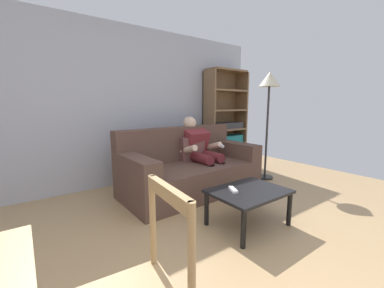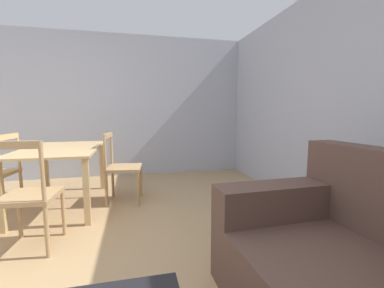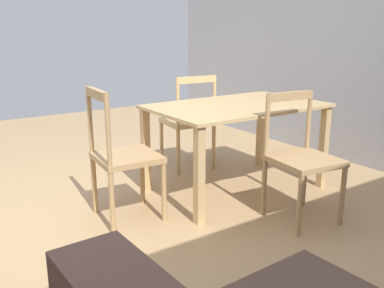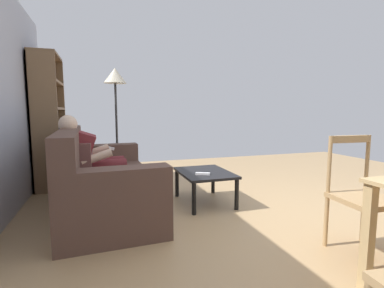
{
  "view_description": "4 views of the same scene",
  "coord_description": "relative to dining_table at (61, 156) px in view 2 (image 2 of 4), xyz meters",
  "views": [
    {
      "loc": [
        -0.89,
        -0.89,
        1.28
      ],
      "look_at": [
        1.09,
        1.86,
        0.72
      ],
      "focal_mm": 22.24,
      "sensor_mm": 36.0,
      "label": 1
    },
    {
      "loc": [
        1.7,
        0.83,
        1.15
      ],
      "look_at": [
        -0.25,
        1.28,
        0.9
      ],
      "focal_mm": 23.58,
      "sensor_mm": 36.0,
      "label": 2
    },
    {
      "loc": [
        0.61,
        2.55,
        1.32
      ],
      "look_at": [
        -0.25,
        1.28,
        0.9
      ],
      "focal_mm": 39.46,
      "sensor_mm": 36.0,
      "label": 3
    },
    {
      "loc": [
        -2.21,
        1.93,
        1.14
      ],
      "look_at": [
        -0.25,
        1.28,
        0.9
      ],
      "focal_mm": 26.28,
      "sensor_mm": 36.0,
      "label": 4
    }
  ],
  "objects": [
    {
      "name": "wall_side",
      "position": [
        -1.5,
        0.04,
        0.64
      ],
      "size": [
        0.12,
        5.81,
        2.52
      ],
      "primitive_type": "cube",
      "color": "#ABB0BE",
      "rests_on": "ground_plane"
    },
    {
      "name": "dining_table",
      "position": [
        0.0,
        0.0,
        0.0
      ],
      "size": [
        1.39,
        0.87,
        0.73
      ],
      "color": "tan",
      "rests_on": "ground_plane"
    },
    {
      "name": "dining_chair_near_wall",
      "position": [
        -0.0,
        0.7,
        -0.18
      ],
      "size": [
        0.47,
        0.47,
        0.89
      ],
      "color": "tan",
      "rests_on": "ground_plane"
    },
    {
      "name": "dining_chair_facing_couch",
      "position": [
        1.02,
        -0.0,
        -0.16
      ],
      "size": [
        0.45,
        0.45,
        0.94
      ],
      "color": "tan",
      "rests_on": "ground_plane"
    }
  ]
}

